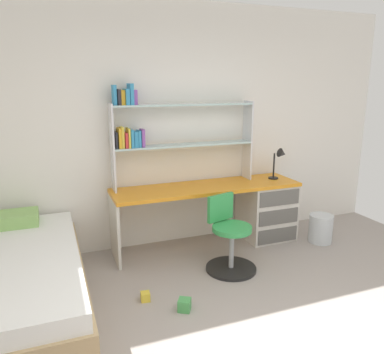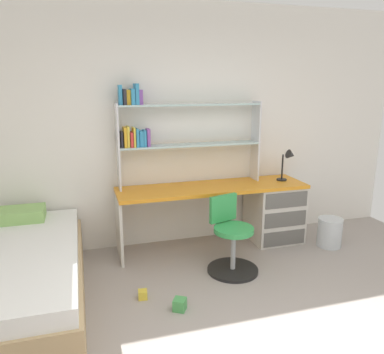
# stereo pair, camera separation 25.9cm
# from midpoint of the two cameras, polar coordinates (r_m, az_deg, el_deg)

# --- Properties ---
(room_shell) EXTENTS (5.71, 6.18, 2.76)m
(room_shell) POSITION_cam_midpoint_polar(r_m,az_deg,el_deg) (2.90, -16.75, 3.51)
(room_shell) COLOR white
(room_shell) RESTS_ON ground_plane
(desk) EXTENTS (2.18, 0.57, 0.73)m
(desk) POSITION_cam_midpoint_polar(r_m,az_deg,el_deg) (4.66, 11.55, -4.67)
(desk) COLOR orange
(desk) RESTS_ON ground_plane
(bookshelf_hutch) EXTENTS (1.64, 0.22, 1.14)m
(bookshelf_hutch) POSITION_cam_midpoint_polar(r_m,az_deg,el_deg) (4.22, -1.65, 7.47)
(bookshelf_hutch) COLOR silver
(bookshelf_hutch) RESTS_ON desk
(desk_lamp) EXTENTS (0.20, 0.17, 0.38)m
(desk_lamp) POSITION_cam_midpoint_polar(r_m,az_deg,el_deg) (4.68, 15.91, 2.47)
(desk_lamp) COLOR black
(desk_lamp) RESTS_ON desk
(swivel_chair) EXTENTS (0.52, 0.52, 0.77)m
(swivel_chair) POSITION_cam_midpoint_polar(r_m,az_deg,el_deg) (3.93, 7.86, -9.81)
(swivel_chair) COLOR black
(swivel_chair) RESTS_ON ground_plane
(bed_platform) EXTENTS (1.18, 2.06, 0.65)m
(bed_platform) POSITION_cam_midpoint_polar(r_m,az_deg,el_deg) (3.58, -23.80, -14.09)
(bed_platform) COLOR tan
(bed_platform) RESTS_ON ground_plane
(waste_bin) EXTENTS (0.28, 0.28, 0.34)m
(waste_bin) POSITION_cam_midpoint_polar(r_m,az_deg,el_deg) (4.83, 21.46, -7.76)
(waste_bin) COLOR silver
(waste_bin) RESTS_ON ground_plane
(toy_block_green_0) EXTENTS (0.14, 0.14, 0.10)m
(toy_block_green_0) POSITION_cam_midpoint_polar(r_m,az_deg,el_deg) (3.38, 0.46, -18.65)
(toy_block_green_0) COLOR #479E51
(toy_block_green_0) RESTS_ON ground_plane
(toy_block_yellow_1) EXTENTS (0.09, 0.09, 0.08)m
(toy_block_yellow_1) POSITION_cam_midpoint_polar(r_m,az_deg,el_deg) (3.55, -5.25, -17.21)
(toy_block_yellow_1) COLOR gold
(toy_block_yellow_1) RESTS_ON ground_plane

